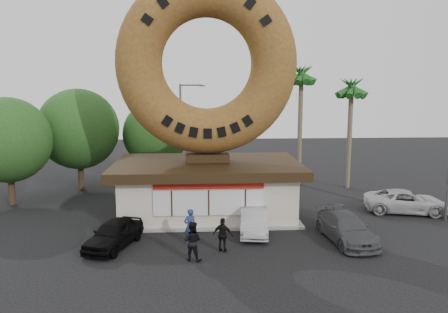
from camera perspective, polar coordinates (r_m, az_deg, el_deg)
ground at (r=21.55m, az=-1.81°, el=-12.10°), size 90.00×90.00×0.00m
donut_shop at (r=26.76m, az=-2.16°, el=-3.90°), size 11.20×7.20×3.80m
giant_donut at (r=26.12m, az=-2.26°, el=12.02°), size 10.63×2.71×10.63m
tree_west at (r=34.43m, az=-18.47°, el=3.41°), size 6.00×6.00×7.65m
tree_mid at (r=35.46m, az=-8.96°, el=2.92°), size 5.20×5.20×6.63m
tree_far at (r=31.85m, az=-26.40°, el=1.93°), size 5.60×5.60×7.14m
palm_near at (r=35.01m, az=10.07°, el=10.01°), size 2.60×2.60×9.75m
palm_far at (r=34.54m, az=16.32°, el=8.26°), size 2.60×2.60×8.75m
street_lamp at (r=36.26m, az=-5.44°, el=3.86°), size 2.11×0.20×8.00m
person_left at (r=22.18m, az=-4.46°, el=-9.05°), size 0.77×0.66×1.78m
person_center at (r=20.09m, az=-4.17°, el=-10.96°), size 1.05×0.93×1.82m
person_right at (r=21.05m, az=-0.15°, el=-10.22°), size 1.05×0.71×1.65m
car_black at (r=22.33m, az=-14.20°, el=-9.75°), size 2.79×4.31×1.36m
car_silver at (r=23.73m, az=3.94°, el=-8.39°), size 1.85×4.17×1.33m
car_grey at (r=23.30m, az=15.67°, el=-9.01°), size 2.38×4.87×1.36m
car_white at (r=29.63m, az=22.71°, el=-5.45°), size 5.43×3.43×1.40m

